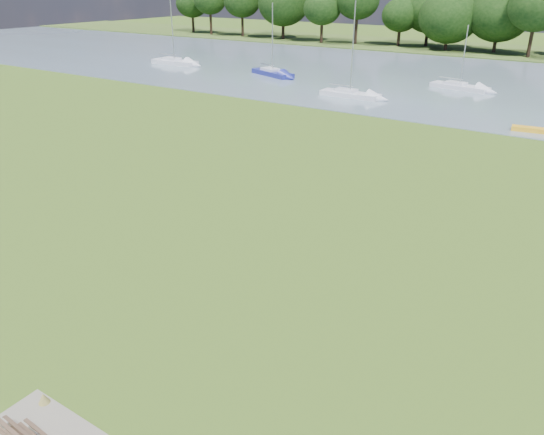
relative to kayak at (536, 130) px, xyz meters
The scene contains 8 objects.
ground 24.43m from the kayak, 100.70° to the right, with size 220.00×220.00×0.00m, color olive.
river 18.56m from the kayak, 104.14° to the left, with size 220.00×40.00×0.10m, color slate.
kayak is the anchor object (origin of this frame).
tree_line 45.30m from the kayak, 101.67° to the left, with size 131.44×8.37×10.12m.
sailboat_0 46.60m from the kayak, 167.14° to the left, with size 6.67×1.89×9.74m.
sailboat_2 16.69m from the kayak, 124.50° to the left, with size 6.12×2.90×6.16m.
sailboat_5 17.47m from the kayak, 166.68° to the left, with size 5.79×1.67×8.49m.
sailboat_6 31.56m from the kayak, 161.23° to the left, with size 6.43×3.91×7.86m.
Camera 1 is at (9.41, -18.20, 10.27)m, focal length 35.00 mm.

